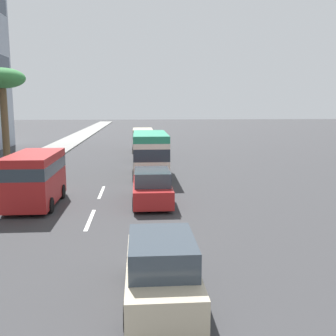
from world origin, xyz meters
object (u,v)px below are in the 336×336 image
palm_tree (2,83)px  van_third (143,139)px  car_fourth (149,153)px  minibus_second (150,153)px  van_sixth (35,176)px  car_lead (161,270)px  car_fifth (152,187)px

palm_tree → van_third: bearing=-31.9°
car_fourth → minibus_second: bearing=179.1°
van_sixth → palm_tree: palm_tree is taller
car_lead → van_sixth: van_sixth is taller
car_lead → van_third: 32.13m
car_lead → palm_tree: palm_tree is taller
car_fourth → van_sixth: (-14.85, 5.96, 0.69)m
van_sixth → car_lead: bearing=29.0°
car_lead → van_sixth: size_ratio=0.87×
car_lead → palm_tree: size_ratio=0.60×
van_third → car_fourth: 7.24m
van_sixth → palm_tree: 9.50m
car_lead → car_fifth: car_lead is taller
van_third → van_sixth: size_ratio=1.03×
van_third → palm_tree: 18.00m
car_fourth → car_fifth: 14.80m
minibus_second → car_fourth: 7.50m
van_third → van_sixth: 22.74m
car_lead → van_sixth: (10.07, 5.58, 0.66)m
car_fourth → van_sixth: 16.02m
minibus_second → van_third: minibus_second is taller
minibus_second → van_third: (14.65, 0.33, -0.27)m
car_lead → car_fourth: (24.92, -0.38, -0.02)m
minibus_second → palm_tree: (-0.05, 9.49, 4.60)m
minibus_second → car_fifth: (-7.35, 0.14, -0.84)m
van_third → van_sixth: van_sixth is taller
car_lead → palm_tree: 20.45m
car_fourth → van_sixth: bearing=158.1°
car_lead → car_fourth: size_ratio=0.93×
palm_tree → van_sixth: bearing=-153.6°
car_lead → car_fourth: bearing=-0.9°
minibus_second → van_sixth: (-7.40, 5.84, -0.18)m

